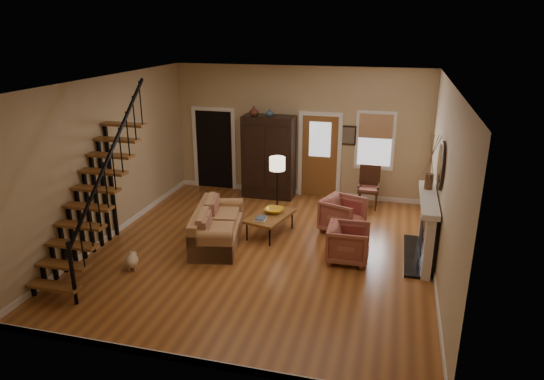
% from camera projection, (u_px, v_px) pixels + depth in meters
% --- Properties ---
extents(room, '(7.00, 7.33, 3.30)m').
position_uv_depth(room, '(265.00, 154.00, 10.82)').
color(room, '#9C5927').
rests_on(room, ground).
extents(staircase, '(0.94, 2.80, 3.20)m').
position_uv_depth(staircase, '(90.00, 183.00, 8.56)').
color(staircase, brown).
rests_on(staircase, ground).
extents(fireplace, '(0.33, 1.95, 2.30)m').
position_uv_depth(fireplace, '(429.00, 222.00, 9.08)').
color(fireplace, black).
rests_on(fireplace, ground).
extents(armoire, '(1.30, 0.60, 2.10)m').
position_uv_depth(armoire, '(269.00, 157.00, 12.31)').
color(armoire, black).
rests_on(armoire, ground).
extents(vase_a, '(0.24, 0.24, 0.25)m').
position_uv_depth(vase_a, '(254.00, 111.00, 11.92)').
color(vase_a, '#4C2619').
rests_on(vase_a, armoire).
extents(vase_b, '(0.20, 0.20, 0.21)m').
position_uv_depth(vase_b, '(270.00, 112.00, 11.83)').
color(vase_b, '#334C60').
rests_on(vase_b, armoire).
extents(sofa, '(1.23, 2.10, 0.73)m').
position_uv_depth(sofa, '(218.00, 226.00, 9.85)').
color(sofa, '#A7774C').
rests_on(sofa, ground).
extents(coffee_table, '(0.94, 1.29, 0.44)m').
position_uv_depth(coffee_table, '(270.00, 225.00, 10.28)').
color(coffee_table, brown).
rests_on(coffee_table, ground).
extents(bowl, '(0.40, 0.40, 0.10)m').
position_uv_depth(bowl, '(274.00, 210.00, 10.32)').
color(bowl, gold).
rests_on(bowl, coffee_table).
extents(books, '(0.21, 0.29, 0.05)m').
position_uv_depth(books, '(261.00, 218.00, 9.96)').
color(books, beige).
rests_on(books, coffee_table).
extents(armchair_left, '(0.79, 0.77, 0.71)m').
position_uv_depth(armchair_left, '(348.00, 243.00, 9.10)').
color(armchair_left, maroon).
rests_on(armchair_left, ground).
extents(armchair_right, '(1.04, 1.03, 0.75)m').
position_uv_depth(armchair_right, '(343.00, 215.00, 10.40)').
color(armchair_right, maroon).
rests_on(armchair_right, ground).
extents(floor_lamp, '(0.45, 0.45, 1.52)m').
position_uv_depth(floor_lamp, '(277.00, 190.00, 10.75)').
color(floor_lamp, black).
rests_on(floor_lamp, ground).
extents(side_chair, '(0.54, 0.54, 1.02)m').
position_uv_depth(side_chair, '(369.00, 188.00, 11.70)').
color(side_chair, '#3E2313').
rests_on(side_chair, ground).
extents(dog, '(0.37, 0.45, 0.28)m').
position_uv_depth(dog, '(132.00, 262.00, 8.85)').
color(dog, beige).
rests_on(dog, ground).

